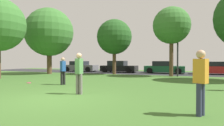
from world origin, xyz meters
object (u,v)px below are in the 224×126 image
object	(u,v)px
maple_tree_near	(171,26)
parked_car_green	(164,68)
person_bystander	(79,71)
frisbee_disc	(29,83)
parked_car_grey	(80,67)
person_thrower	(63,70)
parked_car_black	(119,67)
oak_tree_right	(114,37)
maple_tree_far	(49,32)
parked_car_red	(217,68)
person_catcher	(201,79)
street_lamp_post	(178,51)

from	to	relation	value
maple_tree_near	parked_car_green	distance (m)	5.67
person_bystander	frisbee_disc	distance (m)	5.66
frisbee_disc	parked_car_grey	size ratio (longest dim) A/B	0.06
person_thrower	maple_tree_near	bearing A→B (deg)	86.38
maple_tree_near	parked_car_black	world-z (taller)	maple_tree_near
oak_tree_right	person_bystander	bearing A→B (deg)	-76.47
person_thrower	parked_car_green	bearing A→B (deg)	99.74
maple_tree_far	parked_car_grey	xyz separation A→B (m)	(0.80, 5.05, -3.79)
parked_car_green	parked_car_red	world-z (taller)	parked_car_green
person_catcher	person_bystander	bearing A→B (deg)	10.02
person_thrower	frisbee_disc	size ratio (longest dim) A/B	5.97
oak_tree_right	street_lamp_post	xyz separation A→B (m)	(6.20, -0.46, -1.58)
frisbee_disc	street_lamp_post	world-z (taller)	street_lamp_post
person_bystander	parked_car_black	world-z (taller)	person_bystander
oak_tree_right	parked_car_grey	world-z (taller)	oak_tree_right
oak_tree_right	maple_tree_far	size ratio (longest dim) A/B	0.81
maple_tree_far	frisbee_disc	world-z (taller)	maple_tree_far
maple_tree_far	person_thrower	size ratio (longest dim) A/B	4.32
oak_tree_right	frisbee_disc	bearing A→B (deg)	-104.33
person_thrower	street_lamp_post	world-z (taller)	street_lamp_post
maple_tree_near	person_bystander	xyz separation A→B (m)	(-2.91, -10.87, -3.54)
parked_car_black	person_catcher	bearing A→B (deg)	-63.75
parked_car_grey	parked_car_green	bearing A→B (deg)	1.33
person_bystander	parked_car_black	bearing A→B (deg)	11.70
maple_tree_near	person_thrower	bearing A→B (deg)	-122.83
maple_tree_far	street_lamp_post	distance (m)	13.14
parked_car_grey	person_catcher	bearing A→B (deg)	-50.73
frisbee_disc	parked_car_black	world-z (taller)	parked_car_black
parked_car_red	street_lamp_post	xyz separation A→B (m)	(-3.65, -4.12, 1.64)
oak_tree_right	maple_tree_far	world-z (taller)	maple_tree_far
parked_car_black	parked_car_green	size ratio (longest dim) A/B	1.00
parked_car_green	oak_tree_right	bearing A→B (deg)	-143.33
person_catcher	person_bystander	distance (m)	4.88
person_thrower	street_lamp_post	distance (m)	10.55
maple_tree_near	parked_car_grey	distance (m)	12.76
person_thrower	frisbee_disc	bearing A→B (deg)	-148.88
maple_tree_near	maple_tree_far	distance (m)	12.43
oak_tree_right	parked_car_green	xyz separation A→B (m)	(4.60, 3.42, -3.21)
parked_car_grey	parked_car_red	size ratio (longest dim) A/B	0.99
maple_tree_far	parked_car_grey	world-z (taller)	maple_tree_far
person_catcher	maple_tree_far	bearing A→B (deg)	-9.26
oak_tree_right	parked_car_red	distance (m)	10.99
person_thrower	person_catcher	distance (m)	8.21
oak_tree_right	parked_car_green	bearing A→B (deg)	36.67
oak_tree_right	person_bystander	xyz separation A→B (m)	(2.75, -11.43, -2.85)
frisbee_disc	parked_car_green	size ratio (longest dim) A/B	0.06
frisbee_disc	parked_car_green	world-z (taller)	parked_car_green
maple_tree_near	parked_car_green	world-z (taller)	maple_tree_near
person_catcher	parked_car_black	world-z (taller)	person_catcher
maple_tree_near	parked_car_black	xyz separation A→B (m)	(-6.32, 3.78, -3.89)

